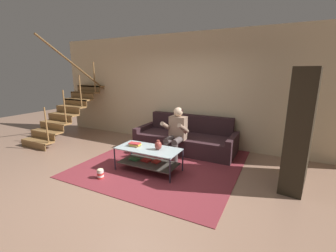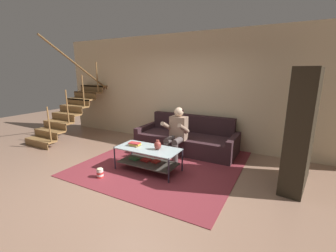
{
  "view_description": "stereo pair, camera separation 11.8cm",
  "coord_description": "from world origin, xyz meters",
  "views": [
    {
      "loc": [
        2.32,
        -3.16,
        1.93
      ],
      "look_at": [
        0.29,
        0.82,
        0.85
      ],
      "focal_mm": 24.0,
      "sensor_mm": 36.0,
      "label": 1
    },
    {
      "loc": [
        2.42,
        -3.1,
        1.93
      ],
      "look_at": [
        0.29,
        0.82,
        0.85
      ],
      "focal_mm": 24.0,
      "sensor_mm": 36.0,
      "label": 2
    }
  ],
  "objects": [
    {
      "name": "vase",
      "position": [
        0.3,
        0.39,
        0.56
      ],
      "size": [
        0.14,
        0.14,
        0.19
      ],
      "color": "brown",
      "rests_on": "coffee_table"
    },
    {
      "name": "couch",
      "position": [
        0.26,
        1.87,
        0.27
      ],
      "size": [
        2.47,
        0.98,
        0.84
      ],
      "color": "#372126",
      "rests_on": "ground"
    },
    {
      "name": "staircase_run",
      "position": [
        -3.23,
        1.55,
        1.05
      ],
      "size": [
        0.97,
        2.88,
        2.79
      ],
      "color": "olive",
      "rests_on": "ground"
    },
    {
      "name": "person_seated_center",
      "position": [
        0.26,
        1.29,
        0.62
      ],
      "size": [
        0.5,
        0.58,
        1.15
      ],
      "color": "#564A49",
      "rests_on": "ground"
    },
    {
      "name": "back_partition",
      "position": [
        0.0,
        2.46,
        1.45
      ],
      "size": [
        8.4,
        0.12,
        2.9
      ],
      "primitive_type": "cube",
      "color": "beige",
      "rests_on": "ground"
    },
    {
      "name": "bookshelf",
      "position": [
        2.7,
        1.15,
        0.81
      ],
      "size": [
        0.5,
        1.17,
        2.0
      ],
      "color": "black",
      "rests_on": "ground"
    },
    {
      "name": "coffee_table",
      "position": [
        0.08,
        0.38,
        0.31
      ],
      "size": [
        1.26,
        0.59,
        0.47
      ],
      "color": "#A9C0C5",
      "rests_on": "ground"
    },
    {
      "name": "popcorn_tub",
      "position": [
        -0.52,
        -0.33,
        0.1
      ],
      "size": [
        0.12,
        0.12,
        0.2
      ],
      "color": "red",
      "rests_on": "ground"
    },
    {
      "name": "area_rug",
      "position": [
        0.17,
        0.99,
        0.01
      ],
      "size": [
        3.14,
        3.44,
        0.01
      ],
      "color": "maroon",
      "rests_on": "ground"
    },
    {
      "name": "ground",
      "position": [
        0.0,
        0.0,
        0.0
      ],
      "size": [
        16.8,
        16.8,
        0.0
      ],
      "primitive_type": "plane",
      "color": "#97725C"
    },
    {
      "name": "book_stack",
      "position": [
        -0.21,
        0.36,
        0.51
      ],
      "size": [
        0.25,
        0.17,
        0.07
      ],
      "color": "#A17A4B",
      "rests_on": "coffee_table"
    }
  ]
}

